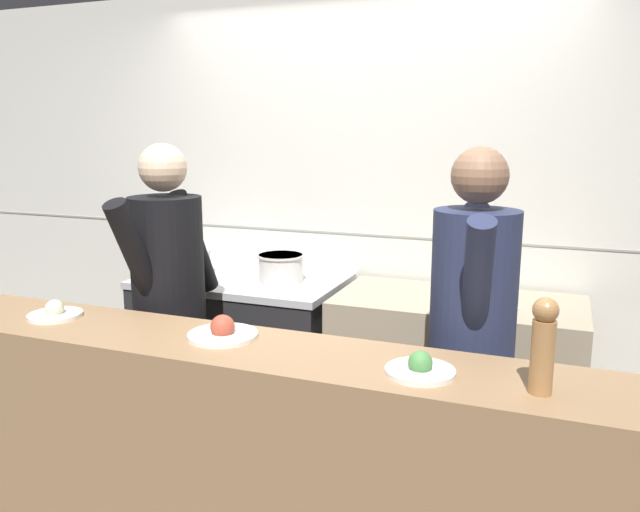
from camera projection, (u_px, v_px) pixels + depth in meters
wall_back_tiled at (362, 209)px, 3.75m from camera, size 8.00×0.06×2.60m
oven_range at (244, 351)px, 3.76m from camera, size 1.19×0.71×0.91m
prep_counter at (455, 382)px, 3.31m from camera, size 1.26×0.65×0.91m
pass_counter at (249, 464)px, 2.44m from camera, size 2.95×0.45×0.97m
stock_pot at (189, 261)px, 3.74m from camera, size 0.27×0.27×0.15m
sauce_pot at (281, 267)px, 3.56m from camera, size 0.27×0.27×0.16m
mixing_bowl_steel at (494, 291)px, 3.19m from camera, size 0.23×0.23×0.11m
chefs_knife at (475, 309)px, 3.03m from camera, size 0.35×0.21×0.02m
plated_dish_main at (55, 313)px, 2.69m from camera, size 0.23×0.23×0.08m
plated_dish_appetiser at (223, 332)px, 2.42m from camera, size 0.27×0.27×0.10m
plated_dish_dessert at (420, 368)px, 2.06m from camera, size 0.23×0.23×0.08m
pepper_mill at (543, 344)px, 1.88m from camera, size 0.08×0.08×0.30m
chef_head_cook at (169, 301)px, 3.03m from camera, size 0.38×0.75×1.71m
chef_sous at (472, 333)px, 2.56m from camera, size 0.40×0.75×1.71m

